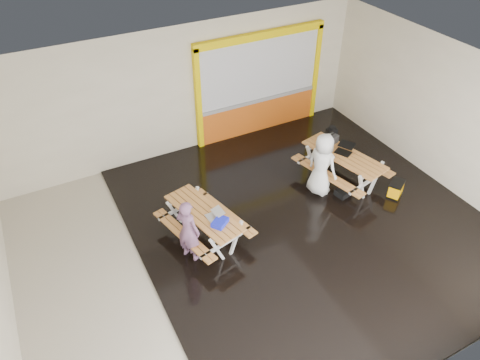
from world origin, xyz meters
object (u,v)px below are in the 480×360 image
blue_pouch (220,222)px  person_right (322,165)px  picnic_table_left (204,218)px  backpack (331,134)px  fluke_bag (396,189)px  picnic_table_right (343,161)px  person_left (188,230)px  laptop_left (214,215)px  toolbox (330,140)px  dark_case (344,192)px  laptop_right (344,150)px

blue_pouch → person_right: bearing=11.9°
picnic_table_left → backpack: 4.43m
fluke_bag → person_right: bearing=148.7°
picnic_table_right → fluke_bag: (0.81, -1.10, -0.41)m
fluke_bag → picnic_table_right: bearing=126.4°
picnic_table_right → person_left: person_left is taller
laptop_left → blue_pouch: (0.01, -0.24, 0.00)m
blue_pouch → toolbox: size_ratio=0.72×
picnic_table_right → dark_case: bearing=-118.8°
person_left → toolbox: person_left is taller
laptop_left → dark_case: 3.54m
dark_case → fluke_bag: (1.09, -0.60, 0.11)m
person_left → person_right: bearing=-111.6°
laptop_right → backpack: (0.29, 0.88, -0.13)m
toolbox → person_left: bearing=-164.3°
picnic_table_left → person_right: bearing=2.4°
blue_pouch → dark_case: 3.54m
laptop_left → blue_pouch: 0.24m
laptop_left → backpack: 4.37m
backpack → laptop_left: bearing=-159.9°
laptop_left → toolbox: bearing=16.1°
picnic_table_left → person_right: (3.11, 0.13, 0.29)m
picnic_table_left → fluke_bag: picnic_table_left is taller
person_left → fluke_bag: bearing=-124.7°
blue_pouch → backpack: bearing=23.1°
person_right → picnic_table_right: bearing=-96.1°
person_left → dark_case: 4.18m
person_left → blue_pouch: person_left is taller
blue_pouch → fluke_bag: 4.60m
blue_pouch → picnic_table_right: bearing=11.5°
person_right → dark_case: bearing=-142.3°
picnic_table_right → person_right: person_right is taller
picnic_table_left → toolbox: size_ratio=4.60×
dark_case → person_left: bearing=-177.7°
dark_case → fluke_bag: fluke_bag is taller
picnic_table_left → picnic_table_right: size_ratio=0.92×
person_left → laptop_left: 0.66m
toolbox → dark_case: toolbox is taller
person_left → person_right: size_ratio=0.91×
picnic_table_right → person_right: size_ratio=1.49×
fluke_bag → toolbox: bearing=116.7°
toolbox → fluke_bag: 1.99m
laptop_right → dark_case: size_ratio=1.39×
laptop_left → toolbox: toolbox is taller
dark_case → laptop_right: bearing=59.9°
toolbox → backpack: 0.59m
toolbox → dark_case: size_ratio=1.20×
laptop_left → fluke_bag: 4.63m
picnic_table_right → toolbox: bearing=92.4°
picnic_table_left → laptop_right: 3.98m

